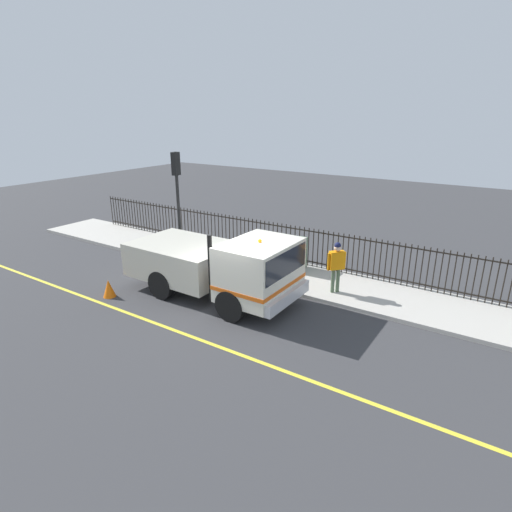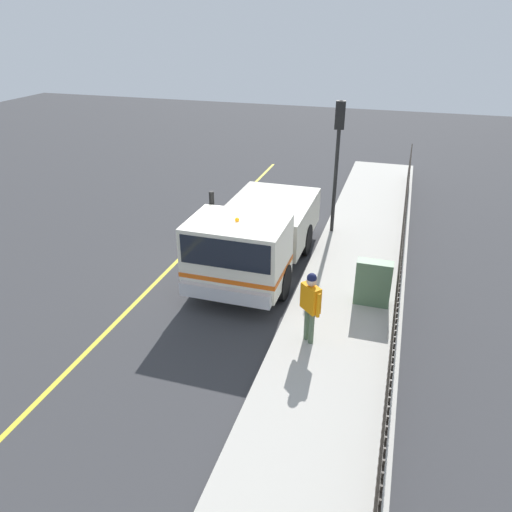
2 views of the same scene
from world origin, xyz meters
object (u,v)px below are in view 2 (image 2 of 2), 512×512
object	(u,v)px
work_truck	(254,235)
traffic_light_near	(338,142)
utility_cabinet	(373,283)
traffic_cone	(228,216)
worker_standing	(311,301)

from	to	relation	value
work_truck	traffic_light_near	world-z (taller)	traffic_light_near
utility_cabinet	traffic_cone	world-z (taller)	utility_cabinet
traffic_light_near	utility_cabinet	size ratio (longest dim) A/B	3.60
traffic_light_near	traffic_cone	bearing A→B (deg)	-3.71
utility_cabinet	work_truck	bearing A→B (deg)	164.77
worker_standing	traffic_cone	distance (m)	7.53
work_truck	traffic_light_near	bearing A→B (deg)	-116.10
utility_cabinet	traffic_cone	bearing A→B (deg)	142.24
traffic_light_near	utility_cabinet	distance (m)	5.27
worker_standing	traffic_light_near	size ratio (longest dim) A/B	0.40
work_truck	utility_cabinet	bearing A→B (deg)	165.02
utility_cabinet	traffic_cone	xyz separation A→B (m)	(-5.38, 4.17, -0.43)
traffic_light_near	traffic_cone	world-z (taller)	traffic_light_near
traffic_light_near	utility_cabinet	xyz separation A→B (m)	(1.71, -4.35, -2.43)
worker_standing	traffic_cone	xyz separation A→B (m)	(-4.18, 6.21, -0.89)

